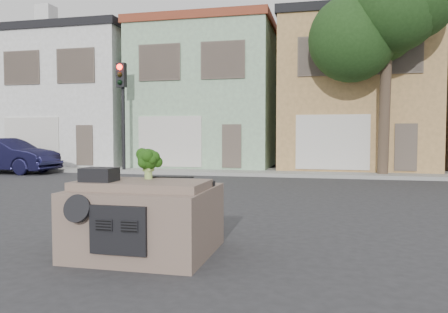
% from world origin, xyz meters
% --- Properties ---
extents(ground_plane, '(120.00, 120.00, 0.00)m').
position_xyz_m(ground_plane, '(0.00, 0.00, 0.00)').
color(ground_plane, '#303033').
rests_on(ground_plane, ground).
extents(sidewalk, '(40.00, 3.00, 0.15)m').
position_xyz_m(sidewalk, '(0.00, 10.50, 0.07)').
color(sidewalk, gray).
rests_on(sidewalk, ground).
extents(townhouse_white, '(7.20, 8.20, 7.55)m').
position_xyz_m(townhouse_white, '(-11.00, 14.50, 3.77)').
color(townhouse_white, white).
rests_on(townhouse_white, ground).
extents(townhouse_mint, '(7.20, 8.20, 7.55)m').
position_xyz_m(townhouse_mint, '(-3.50, 14.50, 3.77)').
color(townhouse_mint, '#98BD97').
rests_on(townhouse_mint, ground).
extents(townhouse_tan, '(7.20, 8.20, 7.55)m').
position_xyz_m(townhouse_tan, '(4.00, 14.50, 3.77)').
color(townhouse_tan, tan).
rests_on(townhouse_tan, ground).
extents(navy_sedan, '(4.93, 1.82, 1.61)m').
position_xyz_m(navy_sedan, '(-11.69, 8.15, 0.00)').
color(navy_sedan, black).
rests_on(navy_sedan, ground).
extents(traffic_signal, '(0.40, 0.40, 5.10)m').
position_xyz_m(traffic_signal, '(-6.50, 9.50, 2.55)').
color(traffic_signal, black).
rests_on(traffic_signal, ground).
extents(tree_near, '(4.40, 4.00, 8.50)m').
position_xyz_m(tree_near, '(5.00, 9.80, 4.25)').
color(tree_near, '#1D3B16').
rests_on(tree_near, ground).
extents(car_dashboard, '(2.00, 1.80, 1.12)m').
position_xyz_m(car_dashboard, '(0.00, -3.00, 0.56)').
color(car_dashboard, '#786254').
rests_on(car_dashboard, ground).
extents(instrument_hump, '(0.48, 0.38, 0.20)m').
position_xyz_m(instrument_hump, '(-0.58, -3.35, 1.22)').
color(instrument_hump, black).
rests_on(instrument_hump, car_dashboard).
extents(wiper_arm, '(0.69, 0.15, 0.02)m').
position_xyz_m(wiper_arm, '(0.28, -2.62, 1.13)').
color(wiper_arm, black).
rests_on(wiper_arm, car_dashboard).
extents(broccoli, '(0.46, 0.46, 0.48)m').
position_xyz_m(broccoli, '(-0.01, -2.87, 1.36)').
color(broccoli, '#183B0C').
rests_on(broccoli, car_dashboard).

